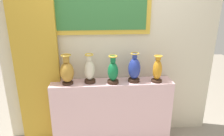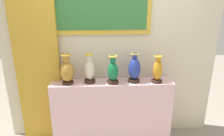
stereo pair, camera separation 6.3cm
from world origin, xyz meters
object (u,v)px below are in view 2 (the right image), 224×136
Objects in this scene: vase_ochre at (67,71)px; vase_ivory at (90,70)px; vase_cobalt at (134,69)px; vase_emerald at (113,72)px; vase_amber at (158,70)px.

vase_ochre is 0.29m from vase_ivory.
vase_ochre and vase_cobalt have the same top height.
vase_ochre is at bearing 178.29° from vase_emerald.
vase_cobalt is (0.89, 0.01, 0.01)m from vase_ochre.
vase_emerald is 1.04× the size of vase_amber.
vase_ochre is 1.00× the size of vase_cobalt.
vase_ivory is 0.90m from vase_amber.
vase_cobalt is (0.29, 0.03, 0.02)m from vase_emerald.
vase_emerald is at bearing -8.29° from vase_ivory.
vase_ochre is 0.89m from vase_cobalt.
vase_emerald is 0.59m from vase_amber.
vase_amber is (0.90, -0.05, -0.01)m from vase_ivory.
vase_emerald is 0.95× the size of vase_cobalt.
vase_amber is at bearing -0.25° from vase_emerald.
vase_ivory is at bearing 177.00° from vase_amber.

